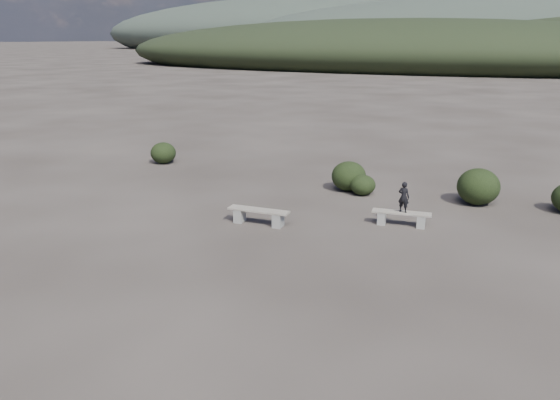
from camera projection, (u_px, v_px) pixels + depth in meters
The scene contains 9 objects.
ground at pixel (223, 288), 12.31m from camera, with size 1200.00×1200.00×0.00m, color #2E2723.
bench_left at pixel (259, 215), 16.43m from camera, with size 1.93×0.60×0.47m.
bench_right at pixel (401, 217), 16.32m from camera, with size 1.78×0.69×0.43m.
seated_person at pixel (404, 197), 16.13m from camera, with size 0.34×0.22×0.93m, color black.
shrub_b at pixel (349, 176), 20.02m from camera, with size 1.27×1.27×1.09m, color black.
shrub_c at pixel (363, 185), 19.50m from camera, with size 0.91×0.91×0.73m, color black.
shrub_d at pixel (478, 187), 18.34m from camera, with size 1.41×1.41×1.23m, color black.
shrub_f at pixel (163, 153), 24.37m from camera, with size 1.12×1.12×0.95m, color black.
mountain_ridges at pixel (549, 27), 300.75m from camera, with size 500.00×400.00×56.00m.
Camera 1 is at (6.31, -9.36, 5.43)m, focal length 35.00 mm.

